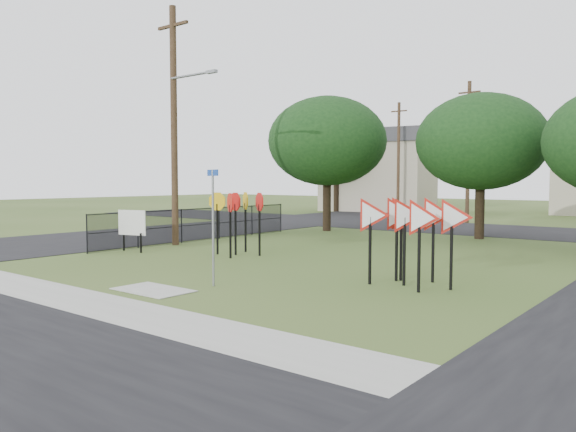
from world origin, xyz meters
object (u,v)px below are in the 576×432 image
object	(u,v)px
street_name_sign	(213,220)
info_board	(132,224)
stop_sign_cluster	(238,208)
yield_sign_cluster	(411,219)

from	to	relation	value
street_name_sign	info_board	size ratio (longest dim) A/B	1.88
stop_sign_cluster	info_board	world-z (taller)	stop_sign_cluster
yield_sign_cluster	info_board	bearing A→B (deg)	-178.29
street_name_sign	info_board	world-z (taller)	street_name_sign
street_name_sign	info_board	xyz separation A→B (m)	(-7.55, 2.97, -0.67)
info_board	street_name_sign	bearing A→B (deg)	-21.48
street_name_sign	yield_sign_cluster	bearing A→B (deg)	40.03
street_name_sign	info_board	bearing A→B (deg)	158.52
info_board	yield_sign_cluster	bearing A→B (deg)	1.71
street_name_sign	stop_sign_cluster	size ratio (longest dim) A/B	1.30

